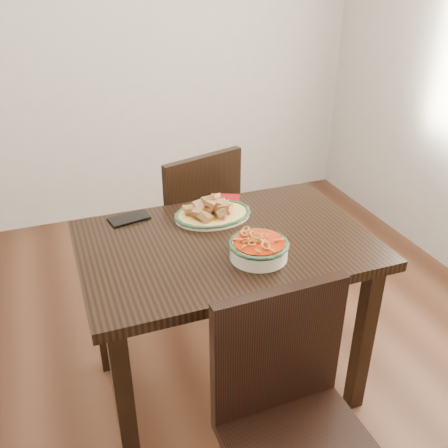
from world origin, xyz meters
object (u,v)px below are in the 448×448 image
object	(u,v)px
smartphone	(129,218)
chair_far	(192,222)
dining_table	(226,265)
noodle_bowl	(259,247)
fish_plate	(213,207)
chair_near	(292,417)

from	to	relation	value
smartphone	chair_far	bearing A→B (deg)	30.91
dining_table	noodle_bowl	world-z (taller)	noodle_bowl
fish_plate	smartphone	distance (m)	0.34
smartphone	noodle_bowl	bearing A→B (deg)	-61.26
chair_far	noodle_bowl	bearing A→B (deg)	74.22
dining_table	fish_plate	xyz separation A→B (m)	(0.02, 0.20, 0.16)
dining_table	chair_near	xyz separation A→B (m)	(-0.03, -0.63, -0.14)
fish_plate	smartphone	xyz separation A→B (m)	(-0.33, 0.10, -0.04)
chair_near	fish_plate	world-z (taller)	chair_near
chair_near	fish_plate	bearing A→B (deg)	85.46
chair_far	fish_plate	world-z (taller)	chair_far
dining_table	noodle_bowl	size ratio (longest dim) A/B	5.05
smartphone	chair_near	bearing A→B (deg)	-84.67
chair_near	noodle_bowl	size ratio (longest dim) A/B	4.10
dining_table	smartphone	world-z (taller)	smartphone
dining_table	noodle_bowl	distance (m)	0.23
dining_table	smartphone	xyz separation A→B (m)	(-0.31, 0.29, 0.12)
noodle_bowl	fish_plate	bearing A→B (deg)	98.20
fish_plate	noodle_bowl	world-z (taller)	fish_plate
dining_table	fish_plate	world-z (taller)	fish_plate
dining_table	chair_near	distance (m)	0.65
dining_table	noodle_bowl	xyz separation A→B (m)	(0.07, -0.15, 0.15)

